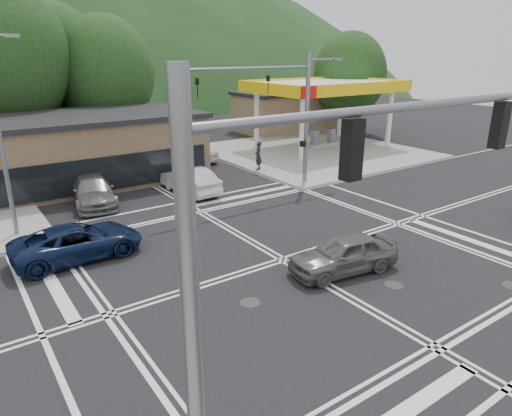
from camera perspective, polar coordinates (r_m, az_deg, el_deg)
ground at (r=18.83m, az=3.40°, el=-6.49°), size 120.00×120.00×0.00m
sidewalk_ne at (r=38.98m, az=7.14°, el=7.04°), size 16.00×16.00×0.15m
gas_station_canopy at (r=40.34m, az=8.64°, el=14.51°), size 12.32×8.34×5.75m
convenience_store at (r=49.39m, az=3.76°, el=11.82°), size 10.00×6.00×3.80m
tree_n_b at (r=37.54m, az=-29.17°, el=16.31°), size 9.00×9.00×12.98m
tree_n_c at (r=39.06m, az=-18.34°, el=15.79°), size 7.60×7.60×10.87m
tree_n_e at (r=42.16m, az=-24.17°, el=16.19°), size 8.40×8.40×11.98m
tree_ne at (r=48.06m, az=11.63°, el=16.01°), size 7.20×7.20×9.99m
signal_mast_ne at (r=27.90m, az=4.43°, el=12.77°), size 11.65×0.30×8.00m
signal_mast_sw at (r=7.24m, az=4.56°, el=-5.42°), size 9.14×0.28×8.00m
car_blue_west at (r=20.07m, az=-21.39°, el=-3.94°), size 5.18×2.46×1.43m
car_grey_center at (r=17.88m, az=10.88°, el=-5.63°), size 4.58×2.45×1.48m
car_queue_a at (r=27.56m, az=-8.27°, el=3.44°), size 1.91×4.80×1.55m
car_queue_b at (r=35.66m, az=-7.31°, el=6.88°), size 1.94×4.05×1.34m
car_northbound at (r=26.86m, az=-19.70°, el=2.05°), size 2.98×5.50×1.51m
pedestrian at (r=32.17m, az=0.28°, el=6.56°), size 0.86×0.82×1.98m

